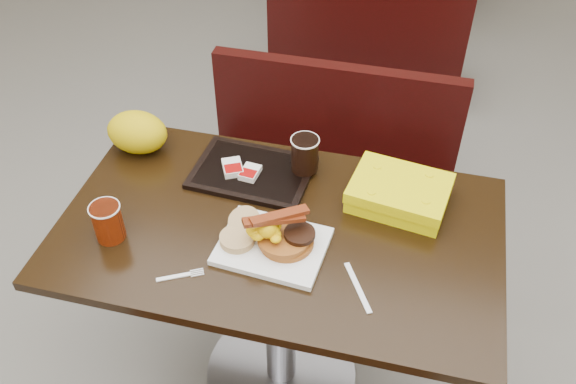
% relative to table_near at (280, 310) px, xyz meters
% --- Properties ---
extents(floor, '(6.00, 7.00, 0.01)m').
position_rel_table_near_xyz_m(floor, '(0.00, 0.00, -0.38)').
color(floor, gray).
rests_on(floor, ground).
extents(table_near, '(1.20, 0.70, 0.75)m').
position_rel_table_near_xyz_m(table_near, '(0.00, 0.00, 0.00)').
color(table_near, black).
rests_on(table_near, floor).
extents(bench_near_n, '(1.00, 0.46, 0.72)m').
position_rel_table_near_xyz_m(bench_near_n, '(0.00, 0.70, -0.02)').
color(bench_near_n, black).
rests_on(bench_near_n, floor).
extents(bench_far_s, '(1.00, 0.46, 0.72)m').
position_rel_table_near_xyz_m(bench_far_s, '(0.00, 1.90, -0.02)').
color(bench_far_s, black).
rests_on(bench_far_s, floor).
extents(platter, '(0.29, 0.24, 0.02)m').
position_rel_table_near_xyz_m(platter, '(0.00, -0.08, 0.38)').
color(platter, white).
rests_on(platter, table_near).
extents(pancake_stack, '(0.16, 0.16, 0.03)m').
position_rel_table_near_xyz_m(pancake_stack, '(0.04, -0.07, 0.41)').
color(pancake_stack, '#955518').
rests_on(pancake_stack, platter).
extents(sausage_patty, '(0.09, 0.09, 0.01)m').
position_rel_table_near_xyz_m(sausage_patty, '(0.07, -0.06, 0.43)').
color(sausage_patty, black).
rests_on(sausage_patty, pancake_stack).
extents(scrambled_eggs, '(0.10, 0.09, 0.05)m').
position_rel_table_near_xyz_m(scrambled_eggs, '(-0.01, -0.09, 0.45)').
color(scrambled_eggs, yellow).
rests_on(scrambled_eggs, pancake_stack).
extents(bacon_strips, '(0.18, 0.14, 0.01)m').
position_rel_table_near_xyz_m(bacon_strips, '(0.01, -0.07, 0.48)').
color(bacon_strips, '#4D1605').
rests_on(bacon_strips, scrambled_eggs).
extents(muffin_bottom, '(0.11, 0.11, 0.02)m').
position_rel_table_near_xyz_m(muffin_bottom, '(-0.09, -0.09, 0.40)').
color(muffin_bottom, tan).
rests_on(muffin_bottom, platter).
extents(muffin_top, '(0.10, 0.11, 0.05)m').
position_rel_table_near_xyz_m(muffin_top, '(-0.08, -0.04, 0.41)').
color(muffin_top, tan).
rests_on(muffin_top, platter).
extents(coffee_cup_near, '(0.09, 0.09, 0.11)m').
position_rel_table_near_xyz_m(coffee_cup_near, '(-0.43, -0.14, 0.43)').
color(coffee_cup_near, '#9B2705').
rests_on(coffee_cup_near, table_near).
extents(fork, '(0.12, 0.08, 0.00)m').
position_rel_table_near_xyz_m(fork, '(-0.21, -0.24, 0.38)').
color(fork, white).
rests_on(fork, table_near).
extents(knife, '(0.09, 0.15, 0.00)m').
position_rel_table_near_xyz_m(knife, '(0.24, -0.16, 0.38)').
color(knife, white).
rests_on(knife, table_near).
extents(condiment_syrup, '(0.05, 0.04, 0.01)m').
position_rel_table_near_xyz_m(condiment_syrup, '(-0.11, 0.01, 0.38)').
color(condiment_syrup, '#AA5307').
rests_on(condiment_syrup, table_near).
extents(condiment_ketchup, '(0.04, 0.03, 0.01)m').
position_rel_table_near_xyz_m(condiment_ketchup, '(-0.05, -0.03, 0.38)').
color(condiment_ketchup, '#8C0504').
rests_on(condiment_ketchup, table_near).
extents(tray, '(0.36, 0.26, 0.02)m').
position_rel_table_near_xyz_m(tray, '(-0.13, 0.19, 0.38)').
color(tray, black).
rests_on(tray, table_near).
extents(hashbrown_sleeve_left, '(0.08, 0.09, 0.02)m').
position_rel_table_near_xyz_m(hashbrown_sleeve_left, '(-0.19, 0.18, 0.40)').
color(hashbrown_sleeve_left, silver).
rests_on(hashbrown_sleeve_left, tray).
extents(hashbrown_sleeve_right, '(0.06, 0.07, 0.02)m').
position_rel_table_near_xyz_m(hashbrown_sleeve_right, '(-0.13, 0.17, 0.40)').
color(hashbrown_sleeve_right, silver).
rests_on(hashbrown_sleeve_right, tray).
extents(coffee_cup_far, '(0.09, 0.09, 0.11)m').
position_rel_table_near_xyz_m(coffee_cup_far, '(0.02, 0.24, 0.45)').
color(coffee_cup_far, black).
rests_on(coffee_cup_far, tray).
extents(clamshell, '(0.29, 0.24, 0.07)m').
position_rel_table_near_xyz_m(clamshell, '(0.30, 0.17, 0.41)').
color(clamshell, '#E4D603').
rests_on(clamshell, table_near).
extents(paper_bag, '(0.21, 0.17, 0.13)m').
position_rel_table_near_xyz_m(paper_bag, '(-0.51, 0.22, 0.44)').
color(paper_bag, '#CB9F06').
rests_on(paper_bag, table_near).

